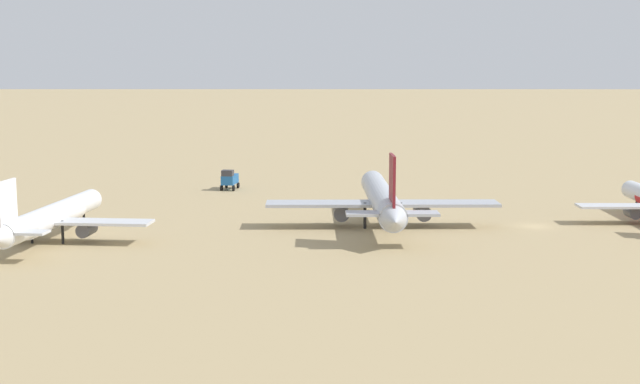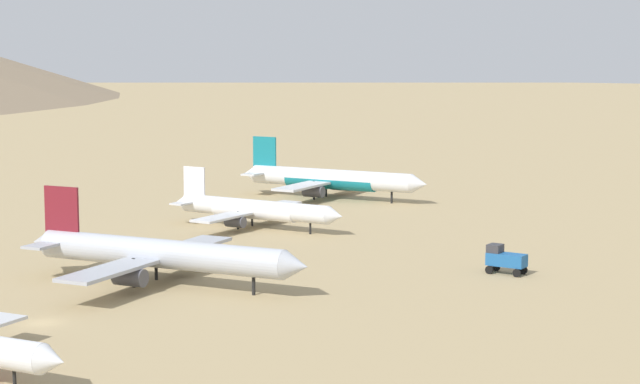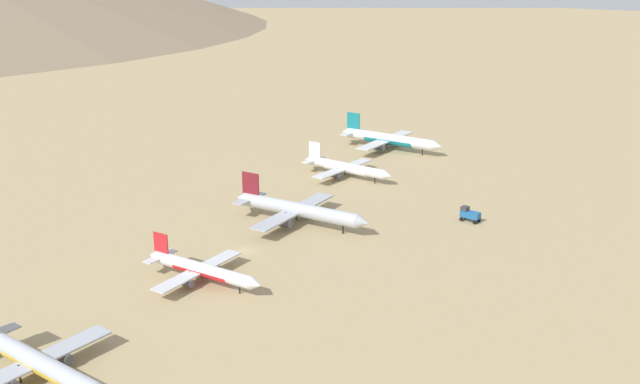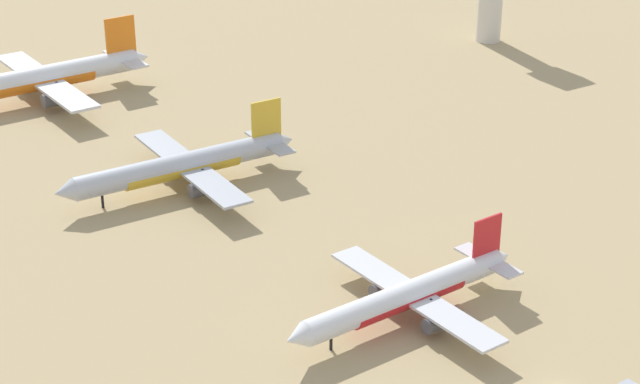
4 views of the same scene
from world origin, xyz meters
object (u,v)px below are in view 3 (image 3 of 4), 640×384
at_px(parked_jet_5, 389,139).
at_px(parked_jet_4, 345,168).
at_px(parked_jet_2, 201,270).
at_px(parked_jet_3, 297,210).
at_px(service_truck, 469,214).
at_px(parked_jet_1, 37,362).

bearing_deg(parked_jet_5, parked_jet_4, -80.03).
bearing_deg(parked_jet_2, parked_jet_3, 97.32).
relative_size(parked_jet_2, parked_jet_5, 0.76).
bearing_deg(parked_jet_4, service_truck, -16.80).
bearing_deg(parked_jet_5, parked_jet_1, -79.47).
bearing_deg(service_truck, parked_jet_4, 163.20).
bearing_deg(parked_jet_3, parked_jet_4, 107.54).
distance_m(parked_jet_1, parked_jet_3, 86.63).
bearing_deg(parked_jet_2, parked_jet_1, -83.13).
relative_size(parked_jet_1, parked_jet_2, 1.14).
bearing_deg(parked_jet_2, parked_jet_4, 102.65).
xyz_separation_m(parked_jet_2, parked_jet_4, (-19.14, 85.24, 0.22)).
distance_m(parked_jet_2, parked_jet_5, 126.55).
bearing_deg(parked_jet_1, parked_jet_5, 100.53).
bearing_deg(parked_jet_1, parked_jet_4, 100.70).
height_order(parked_jet_2, parked_jet_5, parked_jet_5).
height_order(parked_jet_2, parked_jet_4, parked_jet_4).
xyz_separation_m(parked_jet_2, parked_jet_5, (-25.93, 123.86, 0.97)).
height_order(parked_jet_4, service_truck, parked_jet_4).
bearing_deg(parked_jet_1, parked_jet_3, 97.09).
bearing_deg(parked_jet_2, parked_jet_5, 101.82).
xyz_separation_m(parked_jet_1, parked_jet_4, (-24.49, 129.63, -0.21)).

